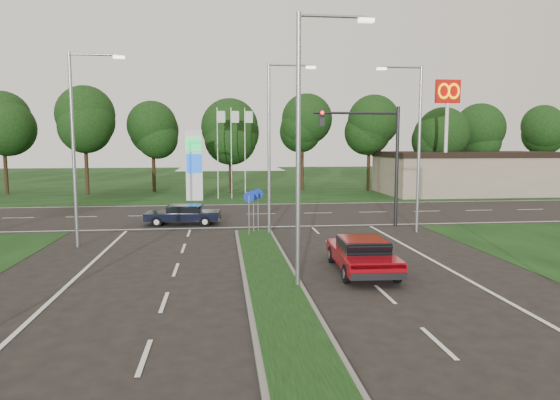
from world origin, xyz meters
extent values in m
plane|color=black|center=(0.00, 0.00, 0.00)|extent=(160.00, 160.00, 0.00)
cube|color=black|center=(0.00, 55.00, 0.00)|extent=(160.00, 50.00, 0.02)
cube|color=black|center=(0.00, 24.00, 0.00)|extent=(160.00, 12.00, 0.02)
cube|color=slate|center=(0.00, 4.00, 0.06)|extent=(2.00, 26.00, 0.12)
cube|color=gray|center=(22.00, 36.00, 2.00)|extent=(16.00, 9.00, 4.00)
cylinder|color=gray|center=(0.80, 6.00, 4.50)|extent=(0.16, 0.16, 9.00)
cylinder|color=gray|center=(1.90, 6.00, 8.90)|extent=(2.20, 0.10, 0.10)
cube|color=#FFF2CC|center=(3.00, 6.00, 8.80)|extent=(0.50, 0.22, 0.12)
cylinder|color=gray|center=(0.80, 16.00, 4.50)|extent=(0.16, 0.16, 9.00)
cylinder|color=gray|center=(1.90, 16.00, 8.90)|extent=(2.20, 0.10, 0.10)
cube|color=#FFF2CC|center=(3.00, 16.00, 8.80)|extent=(0.50, 0.22, 0.12)
cylinder|color=gray|center=(-8.50, 14.00, 4.50)|extent=(0.16, 0.16, 9.00)
cylinder|color=gray|center=(-7.40, 14.00, 8.90)|extent=(2.20, 0.10, 0.10)
cube|color=#FFF2CC|center=(-6.30, 14.00, 8.80)|extent=(0.50, 0.22, 0.12)
cylinder|color=gray|center=(9.00, 16.00, 4.50)|extent=(0.16, 0.16, 9.00)
cylinder|color=gray|center=(7.90, 16.00, 8.90)|extent=(2.20, 0.10, 0.10)
cube|color=#FFF2CC|center=(6.80, 16.00, 8.80)|extent=(0.50, 0.22, 0.12)
cylinder|color=black|center=(8.50, 18.00, 3.50)|extent=(0.20, 0.20, 7.00)
cylinder|color=black|center=(6.00, 18.00, 6.60)|extent=(5.00, 0.14, 0.14)
cube|color=black|center=(4.00, 18.00, 6.30)|extent=(0.28, 0.28, 0.90)
sphere|color=#FF190C|center=(4.00, 17.82, 6.60)|extent=(0.20, 0.20, 0.20)
cylinder|color=gray|center=(-0.30, 15.50, 1.10)|extent=(0.06, 0.06, 2.20)
cylinder|color=#0C26A5|center=(-0.30, 15.50, 2.10)|extent=(0.56, 0.04, 0.56)
cylinder|color=gray|center=(0.00, 16.50, 1.10)|extent=(0.06, 0.06, 2.20)
cylinder|color=#0C26A5|center=(0.00, 16.50, 2.10)|extent=(0.56, 0.04, 0.56)
cylinder|color=gray|center=(0.30, 17.20, 1.10)|extent=(0.06, 0.06, 2.20)
cylinder|color=#0C26A5|center=(0.30, 17.20, 2.10)|extent=(0.56, 0.04, 0.56)
cube|color=silver|center=(-4.00, 33.00, 3.00)|extent=(1.40, 0.30, 6.00)
cube|color=#0CA53F|center=(-4.00, 32.82, 4.80)|extent=(1.30, 0.08, 1.20)
cube|color=#0C3FBF|center=(-4.00, 32.82, 3.20)|extent=(1.30, 0.08, 1.60)
cylinder|color=silver|center=(-2.00, 34.00, 4.00)|extent=(0.08, 0.08, 8.00)
cube|color=#B2D8B2|center=(-1.65, 34.00, 7.20)|extent=(0.70, 0.02, 1.00)
cylinder|color=silver|center=(-0.80, 34.00, 4.00)|extent=(0.08, 0.08, 8.00)
cube|color=#B2D8B2|center=(-0.45, 34.00, 7.20)|extent=(0.70, 0.02, 1.00)
cylinder|color=silver|center=(0.40, 34.00, 4.00)|extent=(0.08, 0.08, 8.00)
cube|color=#B2D8B2|center=(0.75, 34.00, 7.20)|extent=(0.70, 0.02, 1.00)
cylinder|color=silver|center=(18.00, 32.00, 5.00)|extent=(0.30, 0.30, 10.00)
cube|color=#BF0C07|center=(18.00, 32.00, 9.40)|extent=(2.20, 0.35, 2.00)
torus|color=#FFC600|center=(17.55, 31.78, 9.40)|extent=(1.06, 0.16, 1.06)
torus|color=#FFC600|center=(18.45, 31.78, 9.40)|extent=(1.06, 0.16, 1.06)
cylinder|color=black|center=(0.00, 40.00, 2.20)|extent=(0.36, 0.36, 4.40)
sphere|color=black|center=(0.00, 40.00, 6.50)|extent=(6.00, 6.00, 6.00)
sphere|color=black|center=(0.30, 39.80, 7.50)|extent=(4.80, 4.80, 4.80)
cube|color=#9D0811|center=(3.57, 7.92, 0.60)|extent=(2.18, 4.85, 0.49)
cube|color=black|center=(3.56, 7.83, 1.06)|extent=(1.76, 2.17, 0.45)
cube|color=#9D0811|center=(3.56, 7.83, 1.29)|extent=(1.64, 1.79, 0.04)
cylinder|color=black|center=(2.75, 9.49, 0.34)|extent=(0.25, 0.68, 0.67)
cylinder|color=black|center=(4.54, 9.40, 0.34)|extent=(0.25, 0.68, 0.67)
cylinder|color=black|center=(2.60, 6.44, 0.34)|extent=(0.25, 0.68, 0.67)
cylinder|color=black|center=(4.39, 6.36, 0.34)|extent=(0.25, 0.68, 0.67)
cube|color=black|center=(-4.04, 20.00, 0.55)|extent=(4.48, 2.07, 0.45)
cube|color=black|center=(-3.95, 19.99, 0.97)|extent=(2.02, 1.64, 0.42)
cube|color=black|center=(-3.95, 19.99, 1.18)|extent=(1.66, 1.53, 0.04)
cylinder|color=black|center=(-5.48, 19.28, 0.31)|extent=(0.63, 0.24, 0.62)
cylinder|color=black|center=(-5.38, 20.90, 0.31)|extent=(0.63, 0.24, 0.62)
cylinder|color=black|center=(-2.69, 19.10, 0.31)|extent=(0.63, 0.24, 0.62)
cylinder|color=black|center=(-2.59, 20.72, 0.31)|extent=(0.63, 0.24, 0.62)
camera|label=1|loc=(-1.71, -10.16, 4.84)|focal=32.00mm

